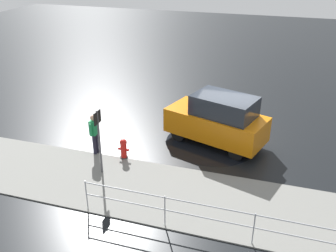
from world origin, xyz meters
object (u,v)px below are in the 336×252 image
(pedestrian, at_px, (94,131))
(moving_hatchback, at_px, (218,120))
(fire_hydrant, at_px, (124,149))
(sign_post, at_px, (99,133))

(pedestrian, bearing_deg, moving_hatchback, -152.40)
(fire_hydrant, height_order, pedestrian, pedestrian)
(moving_hatchback, bearing_deg, fire_hydrant, 35.88)
(fire_hydrant, distance_m, sign_post, 1.68)
(fire_hydrant, relative_size, pedestrian, 0.50)
(moving_hatchback, height_order, pedestrian, moving_hatchback)
(moving_hatchback, distance_m, sign_post, 4.85)
(moving_hatchback, distance_m, fire_hydrant, 3.87)
(moving_hatchback, relative_size, sign_post, 1.76)
(moving_hatchback, distance_m, pedestrian, 4.79)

